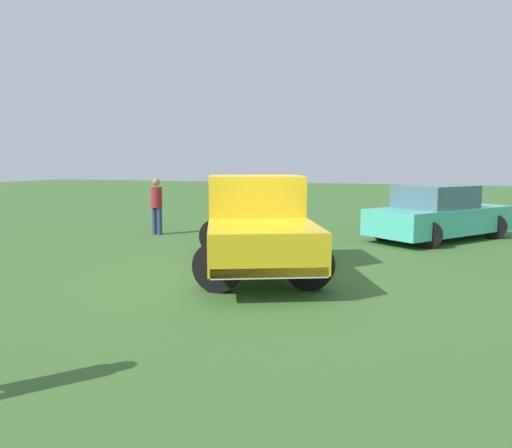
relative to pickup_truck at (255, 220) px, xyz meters
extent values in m
plane|color=#3D662D|center=(0.37, -0.47, -0.96)|extent=(80.00, 80.00, 0.00)
cylinder|color=black|center=(1.41, -1.28, -0.54)|extent=(0.82, 0.22, 0.82)
cylinder|color=black|center=(0.05, -1.91, -0.54)|extent=(0.82, 0.22, 0.82)
cylinder|color=black|center=(0.06, 1.67, -0.54)|extent=(0.82, 0.22, 0.82)
cylinder|color=black|center=(-1.30, 1.04, -0.54)|extent=(0.82, 0.22, 0.82)
cube|color=gold|center=(0.69, -1.50, -0.20)|extent=(2.48, 2.59, 0.64)
cube|color=gold|center=(-0.07, 0.16, 0.18)|extent=(2.31, 2.23, 1.40)
cube|color=slate|center=(-0.07, 0.16, 0.62)|extent=(2.08, 1.94, 0.48)
cube|color=gold|center=(-0.50, 1.08, -0.22)|extent=(2.65, 2.96, 0.60)
cube|color=silver|center=(1.09, -2.37, -0.46)|extent=(1.62, 0.83, 0.16)
cylinder|color=black|center=(3.68, 6.69, -0.62)|extent=(0.67, 0.20, 0.67)
cylinder|color=black|center=(4.84, 5.84, -0.62)|extent=(0.67, 0.20, 0.67)
cylinder|color=black|center=(2.02, 4.42, -0.62)|extent=(0.67, 0.20, 0.67)
cylinder|color=black|center=(3.18, 3.57, -0.62)|extent=(0.67, 0.20, 0.67)
cube|color=#4CC6B2|center=(3.43, 5.13, -0.41)|extent=(3.88, 4.44, 0.68)
cube|color=slate|center=(3.30, 4.96, 0.23)|extent=(2.31, 2.39, 0.60)
cylinder|color=navy|center=(-4.36, 3.34, -0.56)|extent=(0.14, 0.14, 0.79)
cylinder|color=navy|center=(-4.17, 3.30, -0.56)|extent=(0.14, 0.14, 0.79)
cylinder|color=maroon|center=(-4.27, 3.32, 0.13)|extent=(0.38, 0.38, 0.59)
sphere|color=#A87A56|center=(-4.27, 3.32, 0.57)|extent=(0.21, 0.21, 0.21)
camera|label=1|loc=(3.33, -9.05, 1.14)|focal=34.65mm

